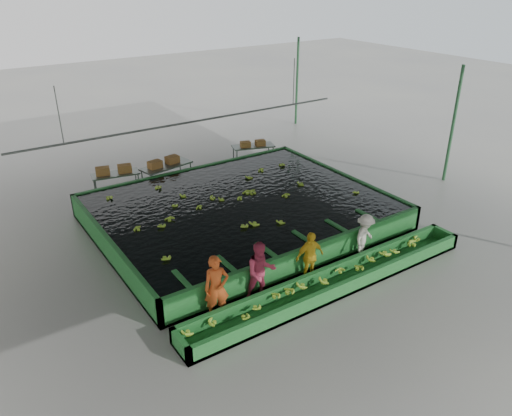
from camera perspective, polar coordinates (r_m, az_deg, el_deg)
ground at (r=17.35m, az=0.92°, el=-3.57°), size 80.00×80.00×0.00m
shed_roof at (r=15.53m, az=1.05°, el=12.73°), size 20.00×22.00×0.04m
shed_posts at (r=16.27m, az=0.98°, el=4.13°), size 20.00×22.00×5.00m
flotation_tank at (r=18.25m, az=-1.74°, el=-0.42°), size 10.00×8.00×0.90m
tank_water at (r=18.08m, az=-1.76°, el=0.72°), size 9.70×7.70×0.00m
sorting_trough at (r=14.84m, az=8.92°, el=-8.35°), size 10.00×1.00×0.50m
cableway_rail at (r=20.21m, az=-7.21°, el=9.76°), size 0.08×0.08×14.00m
rail_hanger_left at (r=18.36m, az=-21.59°, el=9.79°), size 0.04×0.04×2.00m
rail_hanger_right at (r=22.58m, az=4.34°, el=14.19°), size 0.04×0.04×2.00m
worker_a at (r=13.30m, az=-4.54°, el=-9.07°), size 0.77×0.61×1.85m
worker_b at (r=13.92m, az=0.56°, el=-7.31°), size 1.04×0.91×1.81m
worker_c at (r=14.87m, az=6.15°, el=-5.56°), size 0.98×0.48×1.61m
worker_d at (r=16.26m, az=12.31°, el=-3.25°), size 1.15×0.92×1.55m
packing_table_left at (r=21.53m, az=-15.65°, el=2.76°), size 2.01×1.09×0.87m
packing_table_mid at (r=21.63m, az=-10.13°, el=3.64°), size 2.32×1.28×1.00m
packing_table_right at (r=23.99m, az=-0.32°, el=6.15°), size 2.12×1.34×0.90m
box_stack_left at (r=21.40m, az=-15.90°, el=3.84°), size 1.49×0.72×0.31m
box_stack_mid at (r=21.42m, az=-10.47°, el=4.82°), size 1.45×0.63×0.30m
box_stack_right at (r=23.75m, az=-0.36°, el=7.09°), size 1.24×0.64×0.26m
floating_bananas at (r=18.70m, az=-3.07°, el=1.58°), size 8.40×5.73×0.11m
trough_bananas at (r=14.76m, az=8.96°, el=-7.87°), size 8.91×0.59×0.12m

